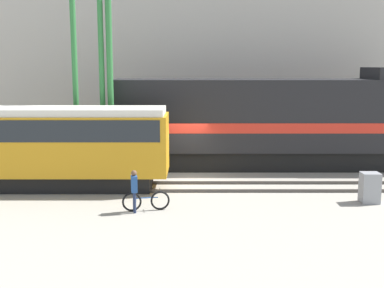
% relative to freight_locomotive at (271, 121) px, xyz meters
% --- Properties ---
extents(ground_plane, '(120.00, 120.00, 0.00)m').
position_rel_freight_locomotive_xyz_m(ground_plane, '(-4.64, -2.61, -2.44)').
color(ground_plane, '#9E998C').
extents(track_near, '(60.00, 1.50, 0.14)m').
position_rel_freight_locomotive_xyz_m(track_near, '(-4.64, -4.37, -2.37)').
color(track_near, '#47423D').
rests_on(track_near, ground).
extents(track_far, '(60.00, 1.50, 0.14)m').
position_rel_freight_locomotive_xyz_m(track_far, '(-4.64, -0.00, -2.37)').
color(track_far, '#47423D').
rests_on(track_far, ground).
extents(building_backdrop, '(36.92, 6.00, 12.40)m').
position_rel_freight_locomotive_xyz_m(building_backdrop, '(-4.64, 8.30, 3.76)').
color(building_backdrop, '#B7B2A8').
rests_on(building_backdrop, ground).
extents(freight_locomotive, '(16.08, 3.04, 5.21)m').
position_rel_freight_locomotive_xyz_m(freight_locomotive, '(0.00, 0.00, 0.00)').
color(freight_locomotive, black).
rests_on(freight_locomotive, ground).
extents(streetcar, '(12.03, 2.54, 3.54)m').
position_rel_freight_locomotive_xyz_m(streetcar, '(-11.24, -4.37, -0.41)').
color(streetcar, black).
rests_on(streetcar, ground).
extents(bicycle, '(1.75, 0.50, 0.78)m').
position_rel_freight_locomotive_xyz_m(bicycle, '(-5.87, -7.64, -2.07)').
color(bicycle, black).
rests_on(bicycle, ground).
extents(person, '(0.28, 0.39, 1.58)m').
position_rel_freight_locomotive_xyz_m(person, '(-6.28, -7.86, -1.49)').
color(person, '#232D4C').
rests_on(person, ground).
extents(utility_pole_left, '(0.26, 0.26, 8.78)m').
position_rel_freight_locomotive_xyz_m(utility_pole_left, '(-9.64, -2.18, 1.95)').
color(utility_pole_left, '#2D7238').
rests_on(utility_pole_left, ground).
extents(utility_pole_center, '(0.25, 0.25, 8.92)m').
position_rel_freight_locomotive_xyz_m(utility_pole_center, '(-8.38, -2.18, 2.02)').
color(utility_pole_center, '#2D7238').
rests_on(utility_pole_center, ground).
extents(utility_pole_right, '(0.29, 0.29, 8.42)m').
position_rel_freight_locomotive_xyz_m(utility_pole_right, '(-8.00, -2.18, 1.77)').
color(utility_pole_right, '#2D7238').
rests_on(utility_pole_right, ground).
extents(signal_box, '(0.70, 0.60, 1.20)m').
position_rel_freight_locomotive_xyz_m(signal_box, '(2.77, -6.60, -1.84)').
color(signal_box, gray).
rests_on(signal_box, ground).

